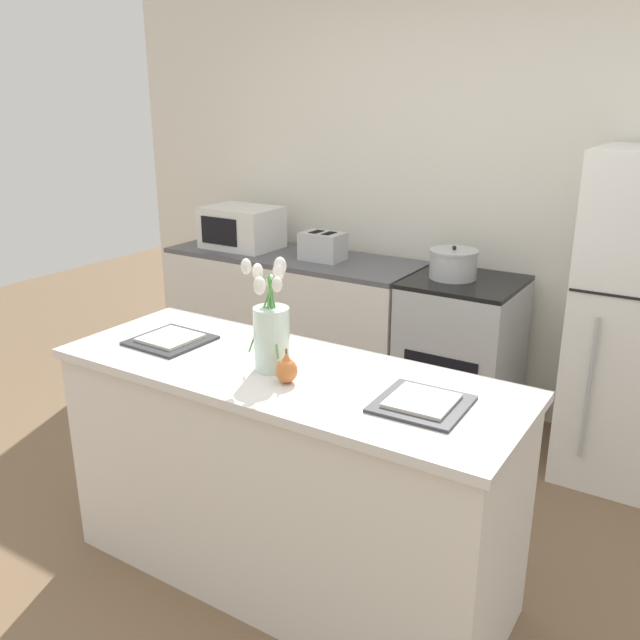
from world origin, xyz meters
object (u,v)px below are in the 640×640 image
object	(u,v)px
pear_figurine	(287,369)
cooking_pot	(453,264)
plate_setting_right	(422,403)
toaster	(323,246)
stove_range	(460,356)
flower_vase	(271,329)
microwave	(242,227)
plate_setting_left	(170,339)

from	to	relation	value
pear_figurine	cooking_pot	distance (m)	1.70
plate_setting_right	toaster	distance (m)	2.11
stove_range	flower_vase	size ratio (longest dim) A/B	2.14
stove_range	microwave	world-z (taller)	microwave
stove_range	cooking_pot	distance (m)	0.54
stove_range	flower_vase	xyz separation A→B (m)	(-0.14, -1.62, 0.62)
toaster	plate_setting_right	bearing A→B (deg)	-49.09
flower_vase	pear_figurine	bearing A→B (deg)	-31.62
flower_vase	plate_setting_right	bearing A→B (deg)	1.03
stove_range	cooking_pot	bearing A→B (deg)	178.49
flower_vase	plate_setting_left	xyz separation A→B (m)	(-0.52, 0.01, -0.15)
pear_figurine	cooking_pot	size ratio (longest dim) A/B	0.47
flower_vase	microwave	distance (m)	2.16
flower_vase	pear_figurine	xyz separation A→B (m)	(0.12, -0.07, -0.11)
toaster	cooking_pot	size ratio (longest dim) A/B	1.04
plate_setting_left	stove_range	bearing A→B (deg)	67.74
flower_vase	stove_range	bearing A→B (deg)	85.19
toaster	microwave	world-z (taller)	microwave
pear_figurine	toaster	distance (m)	1.91
plate_setting_right	toaster	world-z (taller)	toaster
pear_figurine	plate_setting_left	bearing A→B (deg)	172.64
toaster	cooking_pot	xyz separation A→B (m)	(0.84, 0.02, -0.01)
toaster	microwave	xyz separation A→B (m)	(-0.65, 0.02, 0.05)
cooking_pot	microwave	xyz separation A→B (m)	(-1.49, -0.00, 0.05)
pear_figurine	plate_setting_left	size ratio (longest dim) A/B	0.43
toaster	stove_range	bearing A→B (deg)	1.10
plate_setting_right	microwave	world-z (taller)	microwave
plate_setting_left	toaster	size ratio (longest dim) A/B	1.06
flower_vase	microwave	world-z (taller)	flower_vase
toaster	cooking_pot	distance (m)	0.84
pear_figurine	plate_setting_left	distance (m)	0.65
plate_setting_left	flower_vase	bearing A→B (deg)	-1.17
pear_figurine	plate_setting_right	distance (m)	0.49
pear_figurine	plate_setting_right	bearing A→B (deg)	9.78
stove_range	plate_setting_right	size ratio (longest dim) A/B	3.06
stove_range	microwave	distance (m)	1.67
microwave	cooking_pot	bearing A→B (deg)	0.10
plate_setting_left	plate_setting_right	size ratio (longest dim) A/B	1.00
flower_vase	cooking_pot	world-z (taller)	flower_vase
stove_range	flower_vase	distance (m)	1.74
plate_setting_left	plate_setting_right	bearing A→B (deg)	0.00
pear_figurine	plate_setting_left	xyz separation A→B (m)	(-0.64, 0.08, -0.04)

